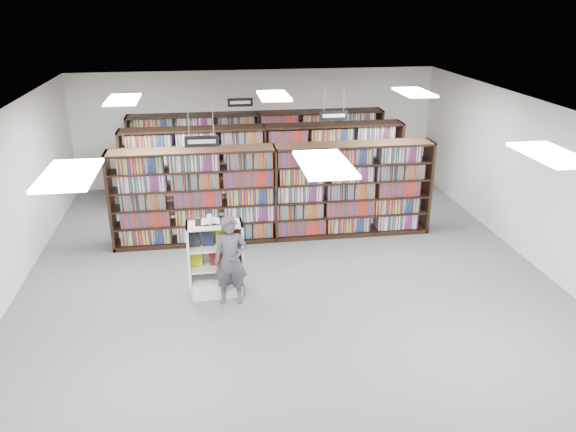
{
  "coord_description": "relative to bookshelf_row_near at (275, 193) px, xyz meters",
  "views": [
    {
      "loc": [
        -1.41,
        -9.47,
        5.09
      ],
      "look_at": [
        0.07,
        0.5,
        1.1
      ],
      "focal_mm": 35.0,
      "sensor_mm": 36.0,
      "label": 1
    }
  ],
  "objects": [
    {
      "name": "floor",
      "position": [
        0.0,
        -2.0,
        -1.05
      ],
      "size": [
        12.0,
        12.0,
        0.0
      ],
      "primitive_type": "plane",
      "color": "#515056",
      "rests_on": "ground"
    },
    {
      "name": "aisle_sign_right",
      "position": [
        1.5,
        1.0,
        1.48
      ],
      "size": [
        0.65,
        0.02,
        0.8
      ],
      "color": "#B2B2B7",
      "rests_on": "ceiling"
    },
    {
      "name": "wall_right",
      "position": [
        5.0,
        -2.0,
        0.55
      ],
      "size": [
        0.1,
        12.0,
        3.2
      ],
      "primitive_type": "cube",
      "color": "silver",
      "rests_on": "ground"
    },
    {
      "name": "wall_back",
      "position": [
        0.0,
        4.0,
        0.55
      ],
      "size": [
        10.0,
        0.1,
        3.2
      ],
      "primitive_type": "cube",
      "color": "silver",
      "rests_on": "ground"
    },
    {
      "name": "bookshelf_row_far",
      "position": [
        0.0,
        3.7,
        0.0
      ],
      "size": [
        7.0,
        0.6,
        2.1
      ],
      "color": "black",
      "rests_on": "floor"
    },
    {
      "name": "troffer_front_center",
      "position": [
        0.0,
        -5.0,
        2.11
      ],
      "size": [
        0.6,
        1.2,
        0.04
      ],
      "primitive_type": "cube",
      "color": "white",
      "rests_on": "ceiling"
    },
    {
      "name": "troffer_front_left",
      "position": [
        -3.0,
        -5.0,
        2.11
      ],
      "size": [
        0.6,
        1.2,
        0.04
      ],
      "primitive_type": "cube",
      "color": "white",
      "rests_on": "ceiling"
    },
    {
      "name": "troffer_back_center",
      "position": [
        0.0,
        0.0,
        2.11
      ],
      "size": [
        0.6,
        1.2,
        0.04
      ],
      "primitive_type": "cube",
      "color": "white",
      "rests_on": "ceiling"
    },
    {
      "name": "bookshelf_row_near",
      "position": [
        0.0,
        0.0,
        0.0
      ],
      "size": [
        7.0,
        0.6,
        2.1
      ],
      "color": "black",
      "rests_on": "floor"
    },
    {
      "name": "bookshelf_row_mid",
      "position": [
        0.0,
        2.0,
        0.0
      ],
      "size": [
        7.0,
        0.6,
        2.1
      ],
      "color": "black",
      "rests_on": "floor"
    },
    {
      "name": "aisle_sign_left",
      "position": [
        -1.5,
        -1.0,
        1.48
      ],
      "size": [
        0.65,
        0.02,
        0.8
      ],
      "color": "#B2B2B7",
      "rests_on": "ceiling"
    },
    {
      "name": "ceiling",
      "position": [
        0.0,
        -2.0,
        2.15
      ],
      "size": [
        10.0,
        12.0,
        0.1
      ],
      "primitive_type": "cube",
      "color": "white",
      "rests_on": "wall_back"
    },
    {
      "name": "troffer_front_right",
      "position": [
        3.0,
        -5.0,
        2.11
      ],
      "size": [
        0.6,
        1.2,
        0.04
      ],
      "primitive_type": "cube",
      "color": "white",
      "rests_on": "ceiling"
    },
    {
      "name": "shopper",
      "position": [
        -1.11,
        -2.7,
        -0.24
      ],
      "size": [
        0.61,
        0.42,
        1.62
      ],
      "primitive_type": "imported",
      "rotation": [
        0.0,
        0.0,
        -0.06
      ],
      "color": "#48424C",
      "rests_on": "floor"
    },
    {
      "name": "aisle_sign_center",
      "position": [
        -0.5,
        3.0,
        1.48
      ],
      "size": [
        0.65,
        0.02,
        0.8
      ],
      "color": "#B2B2B7",
      "rests_on": "ceiling"
    },
    {
      "name": "endcap_display",
      "position": [
        -1.36,
        -2.32,
        -0.59
      ],
      "size": [
        0.99,
        0.51,
        1.38
      ],
      "rotation": [
        0.0,
        0.0,
        0.02
      ],
      "color": "silver",
      "rests_on": "floor"
    },
    {
      "name": "troffer_back_right",
      "position": [
        3.0,
        0.0,
        2.11
      ],
      "size": [
        0.6,
        1.2,
        0.04
      ],
      "primitive_type": "cube",
      "color": "white",
      "rests_on": "ceiling"
    },
    {
      "name": "open_book",
      "position": [
        -1.42,
        -2.28,
        0.36
      ],
      "size": [
        0.55,
        0.32,
        0.13
      ],
      "rotation": [
        0.0,
        0.0,
        0.0
      ],
      "color": "black",
      "rests_on": "endcap_display"
    },
    {
      "name": "troffer_back_left",
      "position": [
        -3.0,
        0.0,
        2.11
      ],
      "size": [
        0.6,
        1.2,
        0.04
      ],
      "primitive_type": "cube",
      "color": "white",
      "rests_on": "ceiling"
    }
  ]
}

